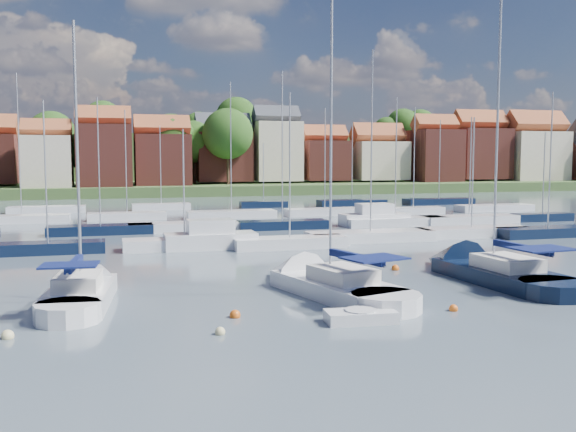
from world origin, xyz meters
name	(u,v)px	position (x,y,z in m)	size (l,w,h in m)	color
ground	(231,221)	(0.00, 40.00, 0.00)	(260.00, 260.00, 0.00)	#4D5B68
sailboat_left	(84,292)	(-14.08, 4.25, 0.36)	(3.95, 10.92, 14.56)	silver
sailboat_centre	(319,284)	(-2.17, 3.11, 0.35)	(6.43, 12.80, 16.78)	silver
sailboat_navy	(479,271)	(8.20, 4.24, 0.35)	(4.47, 13.52, 18.34)	black
tender	(361,317)	(-2.54, -3.66, 0.25)	(3.10, 1.64, 0.65)	silver
buoy_a	(8,339)	(-16.70, -2.23, 0.00)	(0.49, 0.49, 0.49)	beige
buoy_b	(220,334)	(-8.63, -3.90, 0.00)	(0.41, 0.41, 0.41)	beige
buoy_c	(235,317)	(-7.55, -1.40, 0.00)	(0.49, 0.49, 0.49)	#D85914
buoy_d	(453,311)	(2.33, -2.93, 0.00)	(0.41, 0.41, 0.41)	#D85914
buoy_e	(395,270)	(4.33, 7.50, 0.00)	(0.48, 0.48, 0.48)	#D85914
marina_field	(258,221)	(1.91, 35.15, 0.43)	(79.62, 41.41, 15.93)	silver
far_shore_town	(171,166)	(2.23, 132.67, 4.61)	(212.46, 90.00, 22.27)	#3A5329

